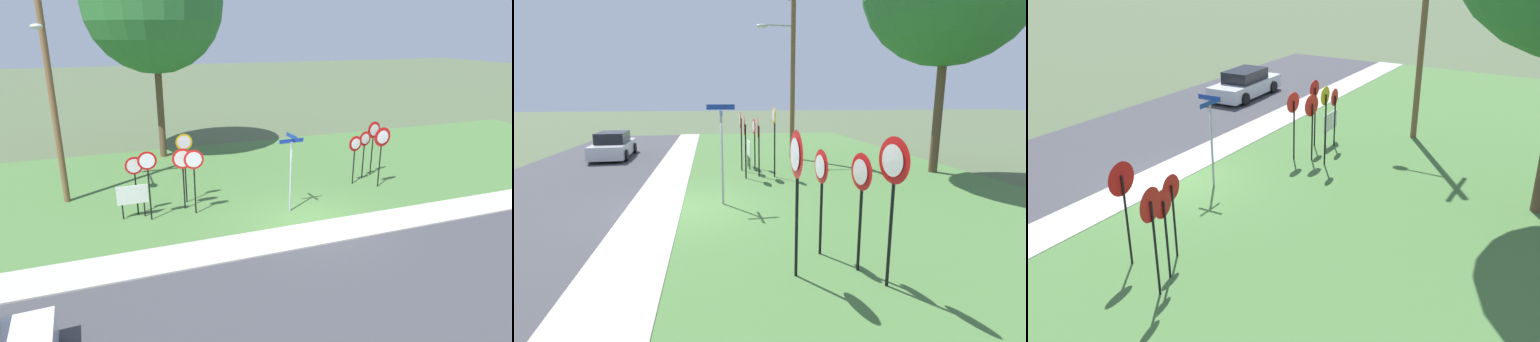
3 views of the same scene
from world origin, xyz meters
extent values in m
plane|color=#4C5B3D|center=(0.00, 0.00, 0.00)|extent=(160.00, 160.00, 0.00)
cube|color=#3D3D42|center=(0.00, -4.80, 0.01)|extent=(44.00, 6.40, 0.01)
cube|color=#ADAA9E|center=(0.00, -0.80, 0.03)|extent=(44.00, 1.60, 0.06)
cube|color=#477038|center=(0.00, 6.00, 0.02)|extent=(44.00, 12.00, 0.04)
cylinder|color=black|center=(-3.81, 3.45, 1.31)|extent=(0.06, 0.06, 2.53)
cylinder|color=gold|center=(-3.81, 3.41, 2.53)|extent=(0.64, 0.04, 0.64)
cylinder|color=white|center=(-3.81, 3.39, 2.53)|extent=(0.50, 0.02, 0.50)
cylinder|color=black|center=(-5.75, 2.89, 1.02)|extent=(0.06, 0.06, 1.97)
cylinder|color=red|center=(-5.75, 2.84, 1.96)|extent=(0.66, 0.07, 0.66)
cylinder|color=white|center=(-5.75, 2.83, 1.96)|extent=(0.51, 0.04, 0.51)
cylinder|color=black|center=(-5.34, 2.25, 1.19)|extent=(0.06, 0.06, 2.29)
cylinder|color=red|center=(-5.34, 2.21, 2.28)|extent=(0.67, 0.04, 0.67)
cylinder|color=white|center=(-5.34, 2.19, 2.28)|extent=(0.52, 0.02, 0.52)
cylinder|color=black|center=(-4.00, 2.84, 1.08)|extent=(0.06, 0.06, 2.07)
cylinder|color=red|center=(-4.00, 2.80, 2.06)|extent=(0.78, 0.12, 0.78)
cylinder|color=white|center=(-4.00, 2.78, 2.06)|extent=(0.61, 0.08, 0.61)
cylinder|color=black|center=(-3.70, 2.26, 1.12)|extent=(0.06, 0.06, 2.17)
cylinder|color=red|center=(-3.70, 2.22, 2.15)|extent=(0.73, 0.09, 0.73)
cylinder|color=white|center=(-3.70, 2.21, 2.15)|extent=(0.57, 0.05, 0.57)
cylinder|color=black|center=(5.08, 3.82, 1.18)|extent=(0.06, 0.06, 2.28)
cone|color=red|center=(5.08, 3.78, 2.24)|extent=(0.77, 0.16, 0.78)
cone|color=silver|center=(5.08, 3.76, 2.24)|extent=(0.52, 0.11, 0.53)
cylinder|color=black|center=(4.47, 2.35, 1.21)|extent=(0.06, 0.06, 2.33)
cone|color=red|center=(4.47, 2.31, 2.29)|extent=(0.83, 0.06, 0.83)
cone|color=white|center=(4.47, 2.29, 2.29)|extent=(0.57, 0.03, 0.57)
cylinder|color=black|center=(4.45, 3.55, 1.02)|extent=(0.06, 0.06, 1.96)
cone|color=red|center=(4.45, 3.51, 1.94)|extent=(0.68, 0.13, 0.68)
cone|color=silver|center=(4.45, 3.49, 1.94)|extent=(0.46, 0.08, 0.46)
cylinder|color=black|center=(3.63, 3.07, 1.00)|extent=(0.06, 0.06, 1.92)
cone|color=red|center=(3.63, 3.03, 1.90)|extent=(0.69, 0.09, 0.69)
cone|color=white|center=(3.63, 3.01, 1.90)|extent=(0.47, 0.06, 0.47)
cylinder|color=#9EA0A8|center=(-0.31, 1.22, 1.38)|extent=(0.07, 0.07, 2.68)
cylinder|color=#9EA0A8|center=(-0.31, 1.22, 2.73)|extent=(0.09, 0.09, 0.03)
cube|color=navy|center=(-0.31, 1.22, 2.79)|extent=(0.96, 0.05, 0.15)
cube|color=navy|center=(-0.31, 1.22, 2.96)|extent=(0.05, 0.82, 0.15)
cylinder|color=brown|center=(-8.31, 5.20, 4.71)|extent=(0.24, 0.24, 9.33)
cylinder|color=black|center=(-6.30, 2.63, 0.32)|extent=(0.05, 0.05, 0.55)
cylinder|color=black|center=(-5.53, 2.63, 0.32)|extent=(0.05, 0.05, 0.55)
cube|color=white|center=(-5.92, 2.63, 0.94)|extent=(1.10, 0.03, 0.70)
cube|color=silver|center=(-10.27, -4.32, 0.50)|extent=(4.53, 1.86, 0.68)
cube|color=black|center=(-10.27, -4.32, 1.12)|extent=(2.29, 1.53, 0.56)
cylinder|color=black|center=(-8.91, -3.41, 0.31)|extent=(0.61, 0.20, 0.60)
cylinder|color=black|center=(-8.85, -5.13, 0.31)|extent=(0.61, 0.20, 0.60)
cylinder|color=black|center=(-11.68, -3.52, 0.31)|extent=(0.61, 0.20, 0.60)
cylinder|color=black|center=(-11.62, -5.23, 0.31)|extent=(0.61, 0.20, 0.60)
camera|label=1|loc=(-6.65, -12.31, 6.53)|focal=29.77mm
camera|label=2|loc=(10.37, 0.88, 3.24)|focal=25.27mm
camera|label=3|loc=(12.61, 11.48, 7.30)|focal=38.80mm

